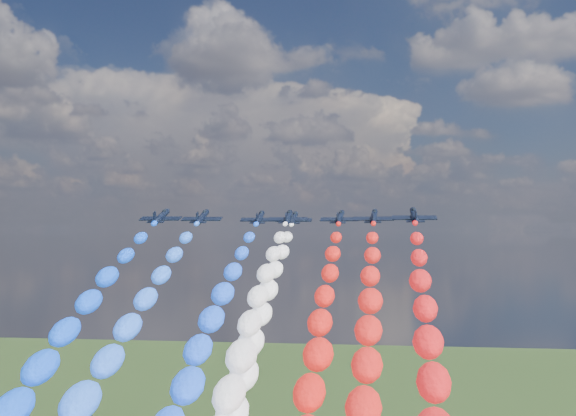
# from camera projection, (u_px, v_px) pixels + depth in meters

# --- Properties ---
(jet_0) EXTENTS (9.19, 12.42, 6.13)m
(jet_0) POSITION_uv_depth(u_px,v_px,m) (161.00, 217.00, 161.25)
(jet_0) COLOR black
(trail_0) EXTENTS (6.39, 118.36, 57.09)m
(trail_0) POSITION_uv_depth(u_px,v_px,m) (24.00, 407.00, 100.18)
(trail_0) COLOR blue
(jet_1) EXTENTS (9.01, 12.29, 6.13)m
(jet_1) POSITION_uv_depth(u_px,v_px,m) (202.00, 217.00, 166.25)
(jet_1) COLOR black
(trail_1) EXTENTS (6.39, 118.36, 57.09)m
(trail_1) POSITION_uv_depth(u_px,v_px,m) (95.00, 399.00, 105.18)
(trail_1) COLOR blue
(jet_2) EXTENTS (9.27, 12.48, 6.13)m
(jet_2) POSITION_uv_depth(u_px,v_px,m) (260.00, 218.00, 176.73)
(jet_2) COLOR black
(trail_2) EXTENTS (6.39, 118.36, 57.09)m
(trail_2) POSITION_uv_depth(u_px,v_px,m) (193.00, 383.00, 115.66)
(trail_2) COLOR blue
(jet_3) EXTENTS (9.27, 12.48, 6.13)m
(jet_3) POSITION_uv_depth(u_px,v_px,m) (288.00, 217.00, 171.11)
(jet_3) COLOR black
(trail_3) EXTENTS (6.39, 118.36, 57.09)m
(trail_3) POSITION_uv_depth(u_px,v_px,m) (234.00, 391.00, 110.04)
(trail_3) COLOR white
(jet_4) EXTENTS (9.24, 12.46, 6.13)m
(jet_4) POSITION_uv_depth(u_px,v_px,m) (294.00, 218.00, 184.70)
(jet_4) COLOR black
(trail_4) EXTENTS (6.39, 118.36, 57.09)m
(trail_4) POSITION_uv_depth(u_px,v_px,m) (248.00, 374.00, 123.63)
(trail_4) COLOR white
(jet_5) EXTENTS (9.68, 12.77, 6.13)m
(jet_5) POSITION_uv_depth(u_px,v_px,m) (340.00, 217.00, 171.96)
(jet_5) COLOR black
(trail_5) EXTENTS (6.39, 118.36, 57.09)m
(trail_5) POSITION_uv_depth(u_px,v_px,m) (314.00, 390.00, 110.89)
(trail_5) COLOR red
(jet_6) EXTENTS (9.44, 12.60, 6.13)m
(jet_6) POSITION_uv_depth(u_px,v_px,m) (374.00, 217.00, 162.88)
(jet_6) COLOR black
(trail_6) EXTENTS (6.39, 118.36, 57.09)m
(trail_6) POSITION_uv_depth(u_px,v_px,m) (366.00, 404.00, 101.81)
(trail_6) COLOR red
(jet_7) EXTENTS (9.34, 12.53, 6.13)m
(jet_7) POSITION_uv_depth(u_px,v_px,m) (414.00, 216.00, 150.78)
(jet_7) COLOR black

